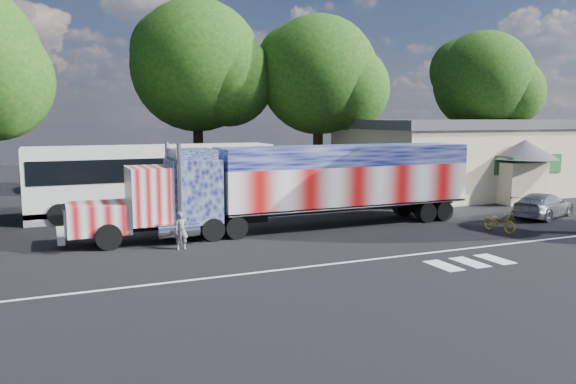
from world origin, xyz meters
name	(u,v)px	position (x,y,z in m)	size (l,w,h in m)	color
ground	(316,245)	(0.00, 0.00, 0.00)	(100.00, 100.00, 0.00)	black
lane_markings	(402,262)	(1.71, -3.77, 0.01)	(30.00, 2.67, 0.01)	silver
semi_truck	(301,183)	(0.93, 3.63, 2.19)	(19.95, 3.15, 4.25)	black
coach_bus	(153,179)	(-4.92, 10.40, 1.98)	(13.16, 3.06, 3.83)	silver
hall_building	(496,155)	(19.92, 10.86, 2.62)	(22.40, 12.80, 5.20)	beige
parked_car	(543,205)	(14.16, 1.19, 0.67)	(1.86, 4.58, 1.33)	#A6A8AB
woman	(181,231)	(-5.36, 1.50, 0.78)	(0.57, 0.37, 1.55)	slate
bicycle	(499,222)	(9.17, -0.86, 0.48)	(0.63, 1.81, 0.95)	gold
tree_n_mid	(199,67)	(-0.15, 18.49, 8.90)	(9.66, 9.20, 13.56)	black
tree_far_ne	(485,82)	(25.49, 18.50, 8.48)	(9.14, 8.71, 12.89)	black
tree_ne_a	(321,76)	(7.71, 15.20, 8.27)	(8.75, 8.34, 12.50)	black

